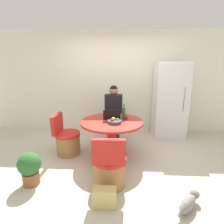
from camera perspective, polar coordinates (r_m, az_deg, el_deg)
name	(u,v)px	position (r m, az deg, el deg)	size (l,w,h in m)	color
ground_plane	(115,161)	(3.43, 1.08, -15.65)	(12.00, 12.00, 0.00)	beige
wall_back	(118,83)	(4.66, 1.87, 9.39)	(7.00, 0.06, 2.60)	silver
refrigerator	(170,101)	(4.50, 18.32, 3.52)	(0.75, 0.68, 1.83)	white
dining_table	(112,131)	(3.41, -0.09, -6.37)	(1.19, 1.19, 0.72)	#B2261E
chair_near_camera	(109,169)	(2.70, -0.83, -18.13)	(0.50, 0.50, 0.82)	#9E7042
chair_left_side	(67,141)	(3.69, -14.46, -9.15)	(0.50, 0.50, 0.82)	#9E7042
person_seated	(114,111)	(4.12, 0.55, 0.43)	(0.40, 0.37, 1.32)	#2D2D38
laptop	(112,117)	(3.42, 0.01, -1.80)	(0.33, 0.25, 0.21)	#B7B7BC
fruit_bowl	(114,121)	(3.20, 0.79, -3.03)	(0.25, 0.25, 0.10)	#4C4C56
coffee_cup	(126,118)	(3.41, 4.48, -1.85)	(0.08, 0.08, 0.08)	#383333
bottle	(124,113)	(3.46, 3.86, -0.30)	(0.07, 0.07, 0.30)	#23602D
cat	(189,203)	(2.63, 23.75, -25.44)	(0.38, 0.39, 0.18)	gray
potted_plant	(30,167)	(2.99, -25.28, -15.93)	(0.34, 0.34, 0.51)	#935638
handbag	(104,197)	(2.46, -2.47, -26.10)	(0.30, 0.14, 0.26)	tan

